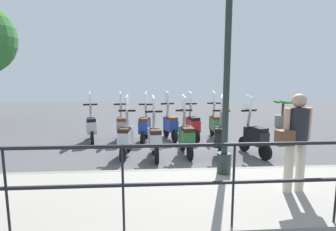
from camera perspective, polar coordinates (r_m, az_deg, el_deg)
The scene contains 17 objects.
ground_plane at distance 7.51m, azimuth 3.94°, elevation -7.00°, with size 28.00×28.00×0.00m, color #4C4C4F.
promenade_walkway at distance 4.56m, azimuth 9.56°, elevation -16.60°, with size 2.20×20.00×0.15m.
fence_railing at distance 3.32m, azimuth 14.16°, elevation -11.17°, with size 0.04×16.03×1.07m.
lamp_post_near at distance 4.97m, azimuth 12.65°, elevation 7.82°, with size 0.26×0.90×4.10m.
pedestrian_with_bag at distance 4.60m, azimuth 26.07°, elevation -3.96°, with size 0.38×0.64×1.59m.
potted_palm at distance 11.53m, azimuth 23.64°, elevation 0.00°, with size 1.06×0.66×1.05m.
scooter_near_0 at distance 7.01m, azimuth 18.36°, elevation -4.47°, with size 1.20×0.54×1.54m.
scooter_near_1 at distance 6.74m, azimuth 11.35°, elevation -4.70°, with size 1.20×0.54×1.54m.
scooter_near_2 at distance 6.69m, azimuth 3.98°, elevation -4.65°, with size 1.23×0.44×1.54m.
scooter_near_3 at distance 6.44m, azimuth -2.88°, elevation -5.16°, with size 1.23×0.44×1.54m.
scooter_near_4 at distance 6.69m, azimuth -9.22°, elevation -4.74°, with size 1.23×0.44×1.54m.
scooter_far_0 at distance 8.61m, azimuth 10.28°, elevation -1.81°, with size 1.23×0.44×1.54m.
scooter_far_1 at distance 8.33m, azimuth 5.38°, elevation -2.06°, with size 1.23×0.47×1.54m.
scooter_far_2 at distance 8.35m, azimuth 0.49°, elevation -1.99°, with size 1.21×0.52×1.54m.
scooter_far_3 at distance 8.15m, azimuth -5.09°, elevation -2.29°, with size 1.23×0.45×1.54m.
scooter_far_4 at distance 8.29m, azimuth -10.10°, elevation -2.20°, with size 1.23×0.45×1.54m.
scooter_far_5 at distance 8.42m, azimuth -16.34°, elevation -2.26°, with size 1.21×0.51×1.54m.
Camera 1 is at (-7.17, 1.00, 2.00)m, focal length 28.00 mm.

